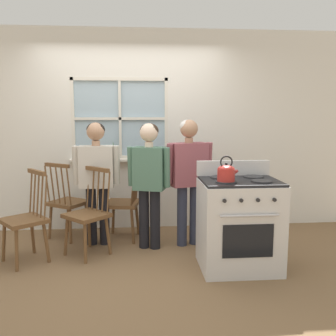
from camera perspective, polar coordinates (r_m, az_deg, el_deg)
ground_plane at (r=4.06m, az=-5.79°, el=-14.73°), size 16.00×16.00×0.00m
wall_back at (r=5.14m, az=-5.68°, el=5.52°), size 6.40×0.16×2.70m
chair_by_window at (r=4.32m, az=-12.06°, el=-7.04°), size 0.58×0.58×0.98m
chair_near_wall at (r=4.93m, az=-15.09°, el=-5.20°), size 0.57×0.57×0.98m
chair_center_cluster at (r=4.30m, az=-20.85°, el=-7.46°), size 0.57×0.58×0.98m
chair_near_stove at (r=4.78m, az=-6.72°, el=-5.41°), size 0.47×0.48×0.98m
person_elderly_left at (r=4.54m, az=-10.82°, el=-0.44°), size 0.56×0.23×1.48m
person_teen_center at (r=4.33m, az=-2.88°, el=-0.82°), size 0.51×0.30×1.48m
person_adult_right at (r=4.45m, az=3.17°, el=-0.20°), size 0.59×0.32×1.52m
stove at (r=3.94m, az=10.75°, el=-8.26°), size 0.79×0.68×1.08m
kettle at (r=3.65m, az=8.86°, el=-0.66°), size 0.21×0.17×0.25m
potted_plant at (r=5.09m, az=-8.46°, el=2.01°), size 0.15×0.15×0.25m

